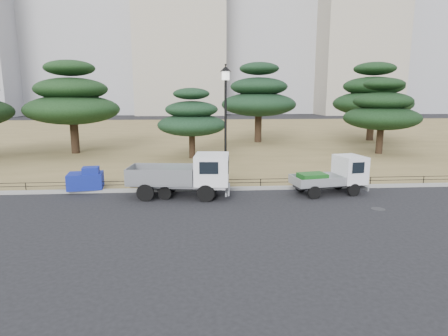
{
  "coord_description": "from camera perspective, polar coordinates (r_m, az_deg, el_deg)",
  "views": [
    {
      "loc": [
        -1.36,
        -16.3,
        4.87
      ],
      "look_at": [
        0.0,
        2.0,
        1.3
      ],
      "focal_mm": 30.0,
      "sensor_mm": 36.0,
      "label": 1
    }
  ],
  "objects": [
    {
      "name": "manhole",
      "position": [
        17.7,
        22.43,
        -5.8
      ],
      "size": [
        0.6,
        0.6,
        0.01
      ],
      "primitive_type": "cylinder",
      "color": "#2D2D30",
      "rests_on": "ground"
    },
    {
      "name": "tower_east",
      "position": [
        108.35,
        19.56,
        20.58
      ],
      "size": [
        20.0,
        18.0,
        48.0
      ],
      "primitive_type": "cube",
      "color": "#AAA08C",
      "rests_on": "ground"
    },
    {
      "name": "truck_kei_rear",
      "position": [
        19.51,
        16.36,
        -1.06
      ],
      "size": [
        3.82,
        2.12,
        1.89
      ],
      "rotation": [
        0.0,
        0.0,
        0.18
      ],
      "color": "black",
      "rests_on": "ground"
    },
    {
      "name": "pine_east_near",
      "position": [
        33.14,
        22.94,
        8.09
      ],
      "size": [
        6.05,
        6.05,
        6.11
      ],
      "color": "black",
      "rests_on": "lawn"
    },
    {
      "name": "truck_large",
      "position": [
        18.19,
        -5.89,
        -0.8
      ],
      "size": [
        4.98,
        2.39,
        2.1
      ],
      "rotation": [
        0.0,
        0.0,
        -0.11
      ],
      "color": "black",
      "rests_on": "ground"
    },
    {
      "name": "pine_east_far",
      "position": [
        42.78,
        21.72,
        10.19
      ],
      "size": [
        8.07,
        8.07,
        8.11
      ],
      "color": "black",
      "rests_on": "lawn"
    },
    {
      "name": "street_lamp",
      "position": [
        19.26,
        0.23,
        9.36
      ],
      "size": [
        0.55,
        0.55,
        6.16
      ],
      "color": "black",
      "rests_on": "lawn"
    },
    {
      "name": "ground",
      "position": [
        17.06,
        0.5,
        -5.57
      ],
      "size": [
        220.0,
        220.0,
        0.0
      ],
      "primitive_type": "plane",
      "color": "black"
    },
    {
      "name": "pine_center_left",
      "position": [
        28.5,
        -4.95,
        7.6
      ],
      "size": [
        5.19,
        5.19,
        5.28
      ],
      "color": "black",
      "rests_on": "lawn"
    },
    {
      "name": "pine_west_near",
      "position": [
        33.17,
        -22.16,
        9.53
      ],
      "size": [
        7.5,
        7.5,
        7.5
      ],
      "color": "black",
      "rests_on": "lawn"
    },
    {
      "name": "pipe_fence",
      "position": [
        19.6,
        -0.16,
        -2.05
      ],
      "size": [
        38.0,
        0.04,
        0.4
      ],
      "color": "black",
      "rests_on": "lawn"
    },
    {
      "name": "truck_kei_front",
      "position": [
        18.23,
        -4.23,
        -1.46
      ],
      "size": [
        3.78,
        2.05,
        1.9
      ],
      "rotation": [
        0.0,
        0.0,
        -0.16
      ],
      "color": "black",
      "rests_on": "ground"
    },
    {
      "name": "tarp_pile",
      "position": [
        20.52,
        -20.27,
        -1.68
      ],
      "size": [
        1.87,
        1.48,
        1.14
      ],
      "rotation": [
        0.0,
        0.0,
        0.14
      ],
      "color": "navy",
      "rests_on": "lawn"
    },
    {
      "name": "lawn",
      "position": [
        47.16,
        -2.59,
        5.16
      ],
      "size": [
        120.0,
        56.0,
        0.15
      ],
      "primitive_type": "cube",
      "color": "olive",
      "rests_on": "ground"
    },
    {
      "name": "tower_center_left",
      "position": [
        103.86,
        -6.72,
        23.53
      ],
      "size": [
        22.0,
        20.0,
        55.0
      ],
      "primitive_type": "cube",
      "color": "#AAA08C",
      "rests_on": "ground"
    },
    {
      "name": "pine_center_right",
      "position": [
        38.47,
        5.3,
        10.81
      ],
      "size": [
        7.51,
        7.51,
        7.96
      ],
      "color": "black",
      "rests_on": "lawn"
    },
    {
      "name": "curb",
      "position": [
        19.54,
        -0.13,
        -3.18
      ],
      "size": [
        120.0,
        0.25,
        0.16
      ],
      "primitive_type": "cube",
      "color": "gray",
      "rests_on": "ground"
    }
  ]
}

